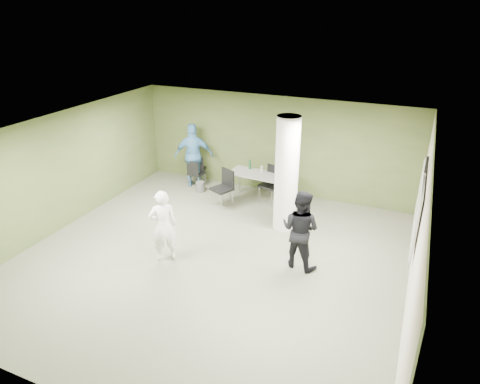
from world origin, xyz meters
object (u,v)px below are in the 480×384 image
at_px(chair_back_left, 197,168).
at_px(woman_white, 163,226).
at_px(man_black, 300,230).
at_px(man_blue, 194,156).
at_px(folding_table, 259,175).

distance_m(chair_back_left, woman_white, 4.20).
xyz_separation_m(chair_back_left, man_black, (4.07, -3.06, 0.34)).
bearing_deg(man_black, chair_back_left, -25.43).
distance_m(man_black, man_blue, 5.00).
bearing_deg(chair_back_left, man_blue, 69.03).
relative_size(chair_back_left, man_black, 0.52).
height_order(folding_table, man_black, man_black).
bearing_deg(chair_back_left, man_black, 125.07).
relative_size(chair_back_left, man_blue, 0.46).
bearing_deg(man_blue, man_black, 119.65).
bearing_deg(woman_white, folding_table, -140.84).
bearing_deg(woman_white, chair_back_left, -110.36).
bearing_deg(chair_back_left, folding_table, 153.00).
relative_size(folding_table, man_blue, 0.88).
xyz_separation_m(man_black, man_blue, (-4.08, 2.89, 0.11)).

